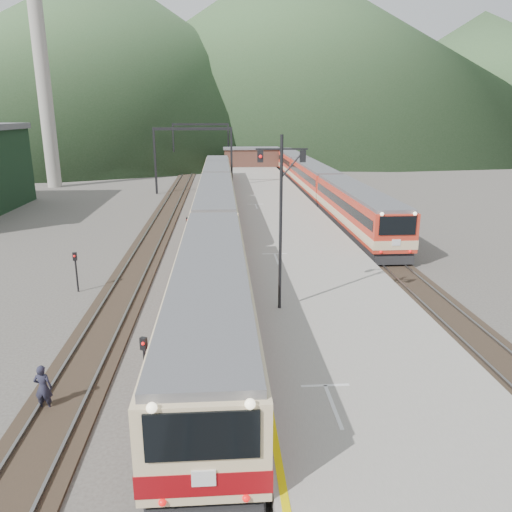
{
  "coord_description": "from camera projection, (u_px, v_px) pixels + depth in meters",
  "views": [
    {
      "loc": [
        0.53,
        -7.18,
        9.62
      ],
      "look_at": [
        2.35,
        19.29,
        2.0
      ],
      "focal_mm": 35.0,
      "sensor_mm": 36.0,
      "label": 1
    }
  ],
  "objects": [
    {
      "name": "track_main",
      "position": [
        217.0,
        216.0,
        47.84
      ],
      "size": [
        2.6,
        200.0,
        0.23
      ],
      "color": "black",
      "rests_on": "ground"
    },
    {
      "name": "track_far",
      "position": [
        164.0,
        217.0,
        47.51
      ],
      "size": [
        2.6,
        200.0,
        0.23
      ],
      "color": "black",
      "rests_on": "ground"
    },
    {
      "name": "track_second",
      "position": [
        335.0,
        215.0,
        48.6
      ],
      "size": [
        2.6,
        200.0,
        0.23
      ],
      "color": "black",
      "rests_on": "ground"
    },
    {
      "name": "platform",
      "position": [
        277.0,
        215.0,
        46.17
      ],
      "size": [
        8.0,
        100.0,
        1.0
      ],
      "primitive_type": "cube",
      "color": "gray",
      "rests_on": "ground"
    },
    {
      "name": "gantry_near",
      "position": [
        193.0,
        148.0,
        60.51
      ],
      "size": [
        9.55,
        0.25,
        8.0
      ],
      "color": "black",
      "rests_on": "ground"
    },
    {
      "name": "gantry_far",
      "position": [
        201.0,
        138.0,
        84.49
      ],
      "size": [
        9.55,
        0.25,
        8.0
      ],
      "color": "black",
      "rests_on": "ground"
    },
    {
      "name": "smokestack",
      "position": [
        42.0,
        69.0,
        63.36
      ],
      "size": [
        1.8,
        1.8,
        30.0
      ],
      "primitive_type": "cylinder",
      "color": "#9E998E",
      "rests_on": "ground"
    },
    {
      "name": "station_shed",
      "position": [
        251.0,
        157.0,
        83.96
      ],
      "size": [
        9.4,
        4.4,
        3.1
      ],
      "color": "#4E2E24",
      "rests_on": "platform"
    },
    {
      "name": "hill_a",
      "position": [
        107.0,
        55.0,
        180.77
      ],
      "size": [
        180.0,
        180.0,
        60.0
      ],
      "primitive_type": "cone",
      "color": "#2F4E29",
      "rests_on": "ground"
    },
    {
      "name": "hill_b",
      "position": [
        285.0,
        48.0,
        221.69
      ],
      "size": [
        220.0,
        220.0,
        75.0
      ],
      "primitive_type": "cone",
      "color": "#2F4E29",
      "rests_on": "ground"
    },
    {
      "name": "hill_c",
      "position": [
        478.0,
        75.0,
        211.25
      ],
      "size": [
        160.0,
        160.0,
        50.0
      ],
      "primitive_type": "cone",
      "color": "#2F4E29",
      "rests_on": "ground"
    },
    {
      "name": "main_train",
      "position": [
        216.0,
        206.0,
        41.65
      ],
      "size": [
        3.11,
        63.72,
        3.8
      ],
      "color": "beige",
      "rests_on": "track_main"
    },
    {
      "name": "second_train",
      "position": [
        313.0,
        179.0,
        59.81
      ],
      "size": [
        2.88,
        59.04,
        3.51
      ],
      "color": "red",
      "rests_on": "track_second"
    },
    {
      "name": "signal_mast",
      "position": [
        281.0,
        207.0,
        21.64
      ],
      "size": [
        2.2,
        0.27,
        7.76
      ],
      "color": "black",
      "rests_on": "platform"
    },
    {
      "name": "short_signal_a",
      "position": [
        145.0,
        359.0,
        17.16
      ],
      "size": [
        0.27,
        0.24,
        2.27
      ],
      "color": "black",
      "rests_on": "ground"
    },
    {
      "name": "short_signal_b",
      "position": [
        188.0,
        228.0,
        36.73
      ],
      "size": [
        0.23,
        0.18,
        2.27
      ],
      "color": "black",
      "rests_on": "ground"
    },
    {
      "name": "short_signal_c",
      "position": [
        76.0,
        267.0,
        27.5
      ],
      "size": [
        0.24,
        0.19,
        2.27
      ],
      "color": "black",
      "rests_on": "ground"
    },
    {
      "name": "worker",
      "position": [
        43.0,
        388.0,
        16.59
      ],
      "size": [
        0.62,
        0.43,
        1.64
      ],
      "primitive_type": "imported",
      "rotation": [
        0.0,
        0.0,
        3.08
      ],
      "color": "#202031",
      "rests_on": "ground"
    }
  ]
}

